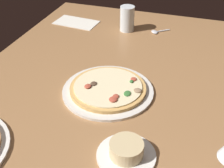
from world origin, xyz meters
TOP-DOWN VIEW (x-y plane):
  - dining_table at (0.00, 0.00)cm, footprint 150.00×110.00cm
  - pizza_main at (1.84, -2.31)cm, footprint 31.59×31.59cm
  - ramekin_on_saucer at (27.85, 11.65)cm, footprint 16.04×16.04cm
  - water_glass at (-48.98, -9.92)cm, footprint 6.83×6.83cm
  - paper_menu at (-49.52, -36.92)cm, footprint 14.33×22.53cm
  - spoon at (-50.82, 4.32)cm, footprint 7.80×8.90cm

SIDE VIEW (x-z plane):
  - dining_table at x=0.00cm, z-range 0.00..4.00cm
  - paper_menu at x=-49.52cm, z-range 4.00..4.30cm
  - spoon at x=-50.82cm, z-range 3.96..4.96cm
  - pizza_main at x=1.84cm, z-range 3.50..6.86cm
  - ramekin_on_saucer at x=27.85cm, z-range 3.49..8.29cm
  - water_glass at x=-48.98cm, z-range 3.21..15.08cm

